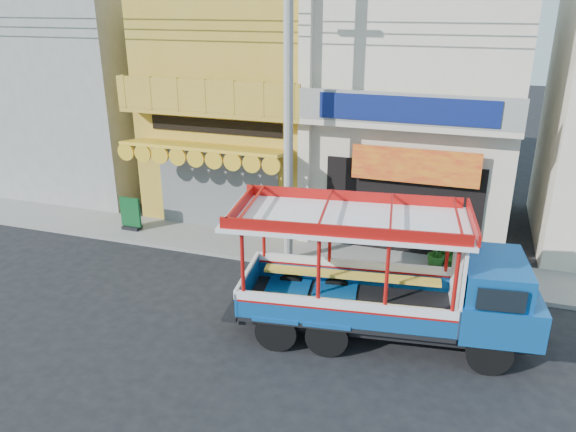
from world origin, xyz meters
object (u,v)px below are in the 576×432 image
(potted_plant_c, at_px, (436,252))
(green_sign, at_px, (131,216))
(songthaew_truck, at_px, (405,280))
(utility_pole, at_px, (294,91))
(potted_plant_a, at_px, (451,247))
(potted_plant_b, at_px, (452,256))

(potted_plant_c, bearing_deg, green_sign, -76.93)
(songthaew_truck, bearing_deg, potted_plant_c, 83.20)
(utility_pole, xyz_separation_m, potted_plant_a, (4.37, 1.33, -4.44))
(green_sign, bearing_deg, potted_plant_c, 1.65)
(songthaew_truck, xyz_separation_m, potted_plant_b, (0.89, 3.83, -0.97))
(green_sign, distance_m, potted_plant_b, 10.30)
(green_sign, bearing_deg, utility_pole, -5.55)
(songthaew_truck, distance_m, potted_plant_b, 4.05)
(utility_pole, relative_size, songthaew_truck, 4.01)
(potted_plant_a, bearing_deg, green_sign, 140.60)
(green_sign, bearing_deg, potted_plant_b, 1.61)
(utility_pole, distance_m, green_sign, 7.37)
(potted_plant_a, relative_size, potted_plant_b, 1.11)
(songthaew_truck, bearing_deg, potted_plant_a, 79.24)
(utility_pole, height_order, potted_plant_a, utility_pole)
(potted_plant_a, bearing_deg, songthaew_truck, -144.44)
(songthaew_truck, height_order, potted_plant_c, songthaew_truck)
(potted_plant_c, bearing_deg, potted_plant_a, 154.37)
(utility_pole, bearing_deg, potted_plant_a, 16.96)
(utility_pole, bearing_deg, potted_plant_b, 10.93)
(utility_pole, xyz_separation_m, potted_plant_c, (4.01, 0.85, -4.45))
(potted_plant_b, bearing_deg, potted_plant_c, 34.18)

